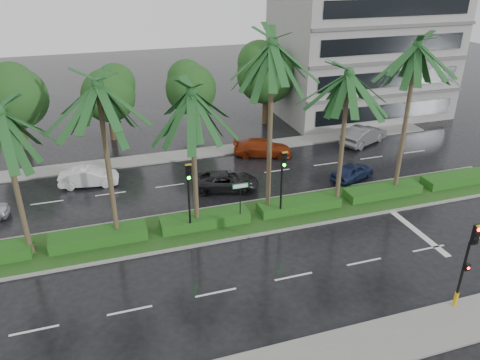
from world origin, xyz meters
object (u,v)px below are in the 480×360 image
object	(u,v)px
signal_near	(467,263)
car_darkgrey	(225,181)
car_red	(263,148)
street_sign	(240,193)
car_white	(89,177)
car_blue	(353,171)
car_grey	(364,135)
signal_median_left	(189,188)

from	to	relation	value
signal_near	car_darkgrey	world-z (taller)	signal_near
car_darkgrey	car_red	world-z (taller)	car_red
signal_near	car_darkgrey	size ratio (longest dim) A/B	0.97
signal_near	car_red	size ratio (longest dim) A/B	0.95
signal_near	street_sign	bearing A→B (deg)	125.34
car_white	car_blue	world-z (taller)	car_white
car_white	car_grey	xyz separation A→B (m)	(22.28, 1.15, 0.12)
car_darkgrey	car_grey	bearing A→B (deg)	-55.75
signal_near	signal_median_left	world-z (taller)	signal_median_left
car_red	signal_median_left	bearing A→B (deg)	162.36
car_darkgrey	car_grey	size ratio (longest dim) A/B	0.96
signal_median_left	street_sign	world-z (taller)	signal_median_left
car_blue	car_white	bearing A→B (deg)	51.77
signal_median_left	car_grey	world-z (taller)	signal_median_left
car_grey	street_sign	bearing A→B (deg)	99.16
signal_near	car_white	distance (m)	23.80
car_white	signal_near	bearing A→B (deg)	-132.54
signal_near	signal_median_left	xyz separation A→B (m)	(-10.00, 9.69, 0.49)
car_white	car_red	world-z (taller)	car_red
signal_median_left	car_red	size ratio (longest dim) A/B	0.95
signal_near	street_sign	world-z (taller)	signal_near
signal_median_left	car_grey	bearing A→B (deg)	29.50
car_red	car_grey	xyz separation A→B (m)	(9.00, -0.21, 0.11)
car_red	car_blue	size ratio (longest dim) A/B	1.26
signal_median_left	car_red	bearing A→B (deg)	50.84
signal_near	car_red	xyz separation A→B (m)	(-2.00, 19.51, -1.84)
signal_median_left	car_darkgrey	distance (m)	6.52
street_sign	car_darkgrey	world-z (taller)	street_sign
car_darkgrey	car_white	bearing A→B (deg)	83.52
car_darkgrey	car_grey	world-z (taller)	car_grey
signal_near	car_grey	world-z (taller)	signal_near
signal_near	car_blue	distance (m)	13.75
signal_median_left	street_sign	distance (m)	3.13
signal_median_left	car_blue	bearing A→B (deg)	16.50
car_darkgrey	signal_near	bearing A→B (deg)	-140.84
car_white	car_blue	size ratio (longest dim) A/B	1.08
car_blue	car_grey	distance (m)	7.43
car_blue	car_red	bearing A→B (deg)	13.09
car_red	car_grey	size ratio (longest dim) A/B	0.98
car_white	car_grey	bearing A→B (deg)	-79.66
signal_median_left	car_white	size ratio (longest dim) A/B	1.11
signal_median_left	car_grey	distance (m)	19.66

